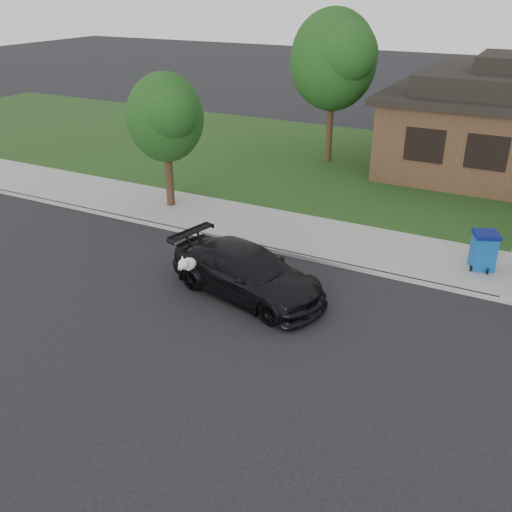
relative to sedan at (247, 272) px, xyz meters
The scene contains 8 objects.
ground 2.37m from the sedan, 22.97° to the right, with size 120.00×120.00×0.00m, color black.
sidewalk 4.65m from the sedan, 62.87° to the left, with size 60.00×3.00×0.12m, color gray.
curb 3.40m from the sedan, 51.09° to the left, with size 60.00×0.12×0.12m, color gray.
lawn 12.30m from the sedan, 80.14° to the left, with size 60.00×13.00×0.13m, color #193814.
sedan is the anchor object (origin of this frame).
recycling_bin 6.61m from the sedan, 38.31° to the left, with size 0.84×0.84×1.07m.
tree_0 12.78m from the sedan, 100.54° to the left, with size 3.78×3.60×6.34m.
tree_2 7.25m from the sedan, 141.36° to the left, with size 2.73×2.60×4.59m.
Camera 1 is at (4.03, -10.46, 7.32)m, focal length 40.00 mm.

